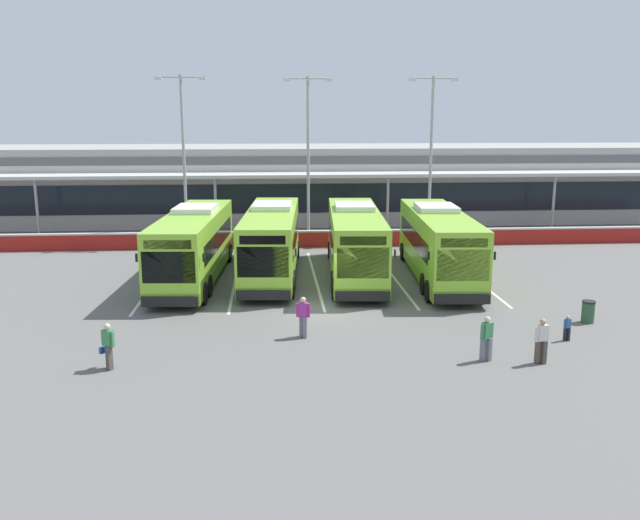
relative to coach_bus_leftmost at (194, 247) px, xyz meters
The scene contains 21 objects.
ground_plane 8.82m from the coach_bus_leftmost, 43.00° to the right, with size 200.00×200.00×0.00m, color #605E5B.
terminal_building 21.98m from the coach_bus_leftmost, 73.27° to the left, with size 70.00×13.00×6.00m.
red_barrier_wall 10.75m from the coach_bus_leftmost, 53.74° to the left, with size 60.00×0.40×1.10m.
coach_bus_leftmost is the anchor object (origin of this frame).
coach_bus_left_centre 4.11m from the coach_bus_leftmost, 10.95° to the left, with size 3.58×12.29×3.78m.
coach_bus_centre 8.47m from the coach_bus_leftmost, ahead, with size 3.58×12.29×3.78m.
coach_bus_right_centre 12.77m from the coach_bus_leftmost, ahead, with size 3.58×12.29×3.78m.
bay_stripe_far_west 2.74m from the coach_bus_leftmost, behind, with size 0.14×13.00×0.01m, color silver.
bay_stripe_west 2.77m from the coach_bus_leftmost, ahead, with size 0.14×13.00×0.01m, color silver.
bay_stripe_mid_west 6.56m from the coach_bus_leftmost, ahead, with size 0.14×13.00×0.01m, color silver.
bay_stripe_centre 10.67m from the coach_bus_leftmost, ahead, with size 0.14×13.00×0.01m, color silver.
bay_stripe_mid_east 14.82m from the coach_bus_leftmost, ahead, with size 0.14×13.00×0.01m, color silver.
pedestrian_with_handbag 12.63m from the coach_bus_leftmost, 97.05° to the right, with size 0.60×0.54×1.62m.
pedestrian_in_dark_coat 11.01m from the coach_bus_leftmost, 61.70° to the right, with size 0.54×0.35×1.62m.
pedestrian_child 18.72m from the coach_bus_leftmost, 35.39° to the right, with size 0.33×0.20×1.00m.
pedestrian_near_bin 17.12m from the coach_bus_leftmost, 47.90° to the right, with size 0.52×0.35×1.62m.
pedestrian_approaching_bus 18.67m from the coach_bus_leftmost, 44.59° to the right, with size 0.54×0.31×1.62m.
lamp_post_west 11.37m from the coach_bus_leftmost, 98.76° to the left, with size 3.24×0.28×11.00m.
lamp_post_centre 14.01m from the coach_bus_leftmost, 60.03° to the left, with size 3.24×0.28×11.00m.
lamp_post_east 18.70m from the coach_bus_leftmost, 35.07° to the left, with size 3.24×0.28×11.00m.
litter_bin 19.21m from the coach_bus_leftmost, 26.81° to the right, with size 0.54×0.54×0.93m.
Camera 1 is at (-2.32, -28.58, 8.43)m, focal length 37.62 mm.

